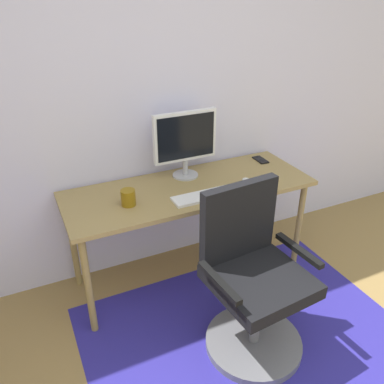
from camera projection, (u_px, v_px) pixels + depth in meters
wall_back at (142, 92)px, 2.62m from camera, size 6.00×0.10×2.60m
area_rug at (244, 333)px, 2.48m from camera, size 1.92×1.36×0.01m
desk at (190, 196)px, 2.69m from camera, size 1.67×0.61×0.73m
monitor at (185, 139)px, 2.67m from camera, size 0.45×0.18×0.46m
keyboard at (205, 196)px, 2.52m from camera, size 0.43×0.13×0.02m
computer_mouse at (248, 181)px, 2.68m from camera, size 0.06×0.10×0.03m
coffee_cup at (128, 198)px, 2.41m from camera, size 0.09×0.09×0.10m
cell_phone at (261, 160)px, 3.04m from camera, size 0.07×0.14×0.01m
office_chair at (252, 288)px, 2.25m from camera, size 0.61×0.57×1.00m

